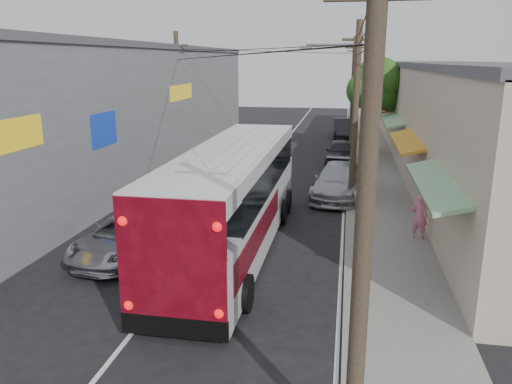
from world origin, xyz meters
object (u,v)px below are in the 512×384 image
jeepney (128,236)px  parked_car_mid (341,152)px  parked_car_far (344,128)px  pedestrian_near (419,216)px  coach_bus (234,197)px  parked_suv (339,181)px  pedestrian_far (365,167)px

jeepney → parked_car_mid: parked_car_mid is taller
parked_car_far → pedestrian_near: (3.00, -24.60, 0.13)m
parked_car_mid → coach_bus: bearing=-100.7°
jeepney → parked_suv: bearing=59.3°
pedestrian_near → pedestrian_far: size_ratio=0.97×
parked_suv → pedestrian_far: 3.14m
jeepney → parked_car_far: bearing=83.4°
coach_bus → parked_car_mid: size_ratio=2.81×
parked_suv → pedestrian_near: (3.00, -5.51, 0.15)m
parked_suv → pedestrian_far: (1.33, 2.84, 0.17)m
parked_suv → jeepney: bearing=-122.6°
jeepney → parked_car_far: (6.79, 27.81, 0.12)m
parked_car_mid → parked_car_far: bearing=91.3°
parked_car_mid → pedestrian_far: (1.38, -5.17, 0.20)m
parked_suv → pedestrian_near: 6.28m
jeepney → parked_car_mid: (6.74, 16.73, 0.07)m
parked_suv → parked_car_mid: (-0.05, 8.02, -0.03)m
pedestrian_far → coach_bus: bearing=69.1°
parked_car_far → pedestrian_near: pedestrian_near is taller
jeepney → parked_car_mid: bearing=75.2°
pedestrian_far → parked_suv: bearing=68.8°
pedestrian_near → parked_car_far: bearing=-77.7°
pedestrian_far → pedestrian_near: bearing=105.1°
parked_suv → pedestrian_near: pedestrian_near is taller
jeepney → parked_car_mid: size_ratio=1.11×
coach_bus → jeepney: bearing=-159.1°
coach_bus → pedestrian_near: coach_bus is taller
parked_suv → pedestrian_far: bearing=70.3°
jeepney → coach_bus: bearing=27.9°
parked_car_far → pedestrian_far: bearing=-87.3°
jeepney → pedestrian_far: 14.13m
coach_bus → parked_car_far: coach_bus is taller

